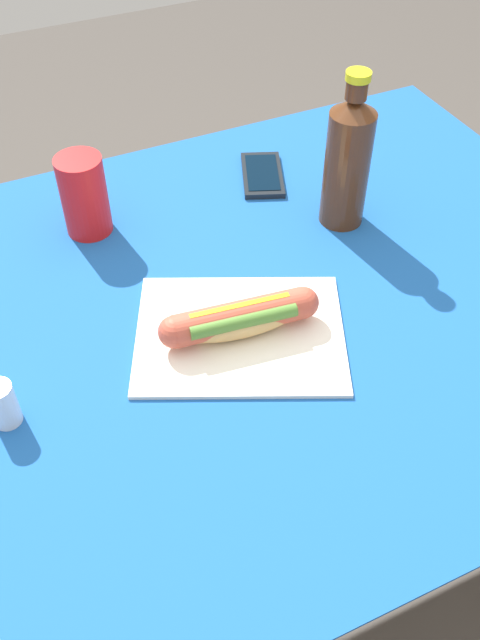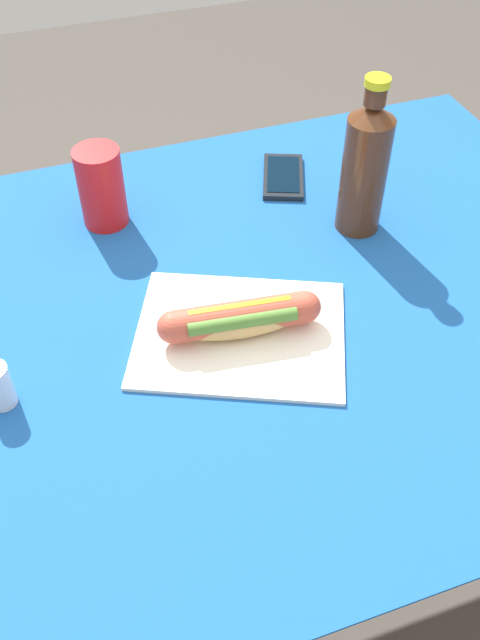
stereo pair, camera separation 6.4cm
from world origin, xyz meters
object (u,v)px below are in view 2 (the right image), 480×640
object	(u,v)px
cell_phone	(283,176)
drinking_cup	(101,187)
soda_bottle	(365,166)
hot_dog	(240,318)

from	to	relation	value
cell_phone	drinking_cup	world-z (taller)	drinking_cup
cell_phone	soda_bottle	distance (m)	0.21
soda_bottle	drinking_cup	size ratio (longest dim) A/B	1.94
hot_dog	soda_bottle	world-z (taller)	soda_bottle
soda_bottle	cell_phone	bearing A→B (deg)	-68.42
soda_bottle	drinking_cup	bearing A→B (deg)	-20.90
hot_dog	cell_phone	bearing A→B (deg)	-120.49
hot_dog	soda_bottle	size ratio (longest dim) A/B	0.88
hot_dog	drinking_cup	bearing A→B (deg)	-68.95
soda_bottle	drinking_cup	distance (m)	0.42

